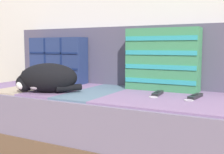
# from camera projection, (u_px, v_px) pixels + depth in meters

# --- Properties ---
(couch) EXTENTS (1.88, 0.81, 0.39)m
(couch) POSITION_uv_depth(u_px,v_px,m) (101.00, 120.00, 1.85)
(couch) COLOR brown
(couch) RESTS_ON ground_plane
(sofa_backrest) EXTENTS (1.85, 0.14, 0.43)m
(sofa_backrest) POSITION_uv_depth(u_px,v_px,m) (123.00, 56.00, 2.10)
(sofa_backrest) COLOR #514C60
(sofa_backrest) RESTS_ON couch
(throw_pillow_quilted) EXTENTS (0.48, 0.14, 0.35)m
(throw_pillow_quilted) POSITION_uv_depth(u_px,v_px,m) (58.00, 60.00, 2.20)
(throw_pillow_quilted) COLOR navy
(throw_pillow_quilted) RESTS_ON couch
(throw_pillow_striped) EXTENTS (0.47, 0.14, 0.40)m
(throw_pillow_striped) POSITION_uv_depth(u_px,v_px,m) (162.00, 59.00, 1.81)
(throw_pillow_striped) COLOR #3D8956
(throw_pillow_striped) RESTS_ON couch
(sleeping_cat) EXTENTS (0.41, 0.34, 0.18)m
(sleeping_cat) POSITION_uv_depth(u_px,v_px,m) (46.00, 79.00, 1.74)
(sleeping_cat) COLOR black
(sleeping_cat) RESTS_ON couch
(game_remote_near) EXTENTS (0.07, 0.21, 0.02)m
(game_remote_near) POSITION_uv_depth(u_px,v_px,m) (195.00, 97.00, 1.54)
(game_remote_near) COLOR black
(game_remote_near) RESTS_ON couch
(game_remote_far) EXTENTS (0.06, 0.19, 0.02)m
(game_remote_far) POSITION_uv_depth(u_px,v_px,m) (157.00, 94.00, 1.64)
(game_remote_far) COLOR black
(game_remote_far) RESTS_ON couch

